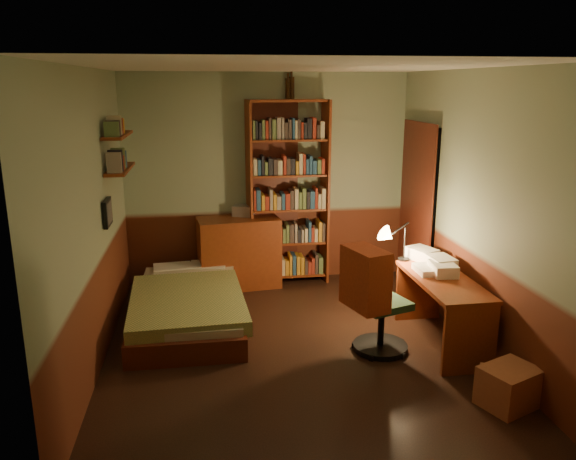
{
  "coord_description": "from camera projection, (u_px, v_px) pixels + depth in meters",
  "views": [
    {
      "loc": [
        -0.77,
        -4.9,
        2.46
      ],
      "look_at": [
        0.0,
        0.25,
        1.1
      ],
      "focal_mm": 35.0,
      "sensor_mm": 36.0,
      "label": 1
    }
  ],
  "objects": [
    {
      "name": "floor",
      "position": [
        292.0,
        347.0,
        5.42
      ],
      "size": [
        3.5,
        4.0,
        0.02
      ],
      "primitive_type": "cube",
      "color": "black",
      "rests_on": "ground"
    },
    {
      "name": "ceiling",
      "position": [
        292.0,
        65.0,
        4.76
      ],
      "size": [
        3.5,
        4.0,
        0.02
      ],
      "primitive_type": "cube",
      "color": "silver",
      "rests_on": "wall_back"
    },
    {
      "name": "wall_back",
      "position": [
        267.0,
        179.0,
        7.01
      ],
      "size": [
        3.5,
        0.02,
        2.6
      ],
      "primitive_type": "cube",
      "color": "gray",
      "rests_on": "ground"
    },
    {
      "name": "wall_left",
      "position": [
        91.0,
        222.0,
        4.84
      ],
      "size": [
        0.02,
        4.0,
        2.6
      ],
      "primitive_type": "cube",
      "color": "gray",
      "rests_on": "ground"
    },
    {
      "name": "wall_right",
      "position": [
        474.0,
        209.0,
        5.34
      ],
      "size": [
        0.02,
        4.0,
        2.6
      ],
      "primitive_type": "cube",
      "color": "gray",
      "rests_on": "ground"
    },
    {
      "name": "wall_front",
      "position": [
        347.0,
        296.0,
        3.17
      ],
      "size": [
        3.5,
        0.02,
        2.6
      ],
      "primitive_type": "cube",
      "color": "gray",
      "rests_on": "ground"
    },
    {
      "name": "doorway",
      "position": [
        418.0,
        211.0,
        6.66
      ],
      "size": [
        0.06,
        0.9,
        2.0
      ],
      "primitive_type": "cube",
      "color": "black",
      "rests_on": "ground"
    },
    {
      "name": "door_trim",
      "position": [
        415.0,
        211.0,
        6.65
      ],
      "size": [
        0.02,
        0.98,
        2.08
      ],
      "primitive_type": "cube",
      "color": "#45190F",
      "rests_on": "ground"
    },
    {
      "name": "bed",
      "position": [
        188.0,
        294.0,
        5.94
      ],
      "size": [
        1.09,
        2.03,
        0.6
      ],
      "primitive_type": "cube",
      "rotation": [
        0.0,
        0.0,
        0.0
      ],
      "color": "olive",
      "rests_on": "ground"
    },
    {
      "name": "dresser",
      "position": [
        239.0,
        252.0,
        6.94
      ],
      "size": [
        1.03,
        0.6,
        0.87
      ],
      "primitive_type": "cube",
      "rotation": [
        0.0,
        0.0,
        0.12
      ],
      "color": "maroon",
      "rests_on": "ground"
    },
    {
      "name": "mini_stereo",
      "position": [
        243.0,
        211.0,
        6.95
      ],
      "size": [
        0.29,
        0.26,
        0.13
      ],
      "primitive_type": "cube",
      "rotation": [
        0.0,
        0.0,
        -0.4
      ],
      "color": "#B2B2B7",
      "rests_on": "dresser"
    },
    {
      "name": "bookshelf",
      "position": [
        288.0,
        194.0,
        6.94
      ],
      "size": [
        1.01,
        0.42,
        2.28
      ],
      "primitive_type": "cube",
      "rotation": [
        0.0,
        0.0,
        0.12
      ],
      "color": "maroon",
      "rests_on": "ground"
    },
    {
      "name": "bottle_left",
      "position": [
        288.0,
        89.0,
        6.72
      ],
      "size": [
        0.08,
        0.08,
        0.24
      ],
      "primitive_type": "cylinder",
      "rotation": [
        0.0,
        0.0,
        -0.36
      ],
      "color": "black",
      "rests_on": "bookshelf"
    },
    {
      "name": "bottle_right",
      "position": [
        292.0,
        88.0,
        6.73
      ],
      "size": [
        0.09,
        0.09,
        0.26
      ],
      "primitive_type": "cylinder",
      "rotation": [
        0.0,
        0.0,
        -0.33
      ],
      "color": "black",
      "rests_on": "bookshelf"
    },
    {
      "name": "desk",
      "position": [
        442.0,
        312.0,
        5.41
      ],
      "size": [
        0.52,
        1.25,
        0.67
      ],
      "primitive_type": "cube",
      "rotation": [
        0.0,
        0.0,
        0.01
      ],
      "color": "maroon",
      "rests_on": "ground"
    },
    {
      "name": "paper_stack",
      "position": [
        422.0,
        254.0,
        5.9
      ],
      "size": [
        0.32,
        0.36,
        0.12
      ],
      "primitive_type": "cube",
      "rotation": [
        0.0,
        0.0,
        0.39
      ],
      "color": "silver",
      "rests_on": "desk"
    },
    {
      "name": "desk_lamp",
      "position": [
        405.0,
        234.0,
        5.82
      ],
      "size": [
        0.19,
        0.19,
        0.57
      ],
      "primitive_type": "cone",
      "rotation": [
        0.0,
        0.0,
        -0.1
      ],
      "color": "black",
      "rests_on": "desk"
    },
    {
      "name": "office_chair",
      "position": [
        382.0,
        307.0,
        5.25
      ],
      "size": [
        0.53,
        0.5,
        0.87
      ],
      "primitive_type": "cube",
      "rotation": [
        0.0,
        0.0,
        0.32
      ],
      "color": "#284E2E",
      "rests_on": "ground"
    },
    {
      "name": "red_jacket",
      "position": [
        357.0,
        229.0,
        5.22
      ],
      "size": [
        0.29,
        0.49,
        0.56
      ],
      "primitive_type": "cube",
      "rotation": [
        0.0,
        0.0,
        -0.07
      ],
      "color": "#AE3D20",
      "rests_on": "office_chair"
    },
    {
      "name": "wall_shelf_lower",
      "position": [
        120.0,
        169.0,
        5.83
      ],
      "size": [
        0.2,
        0.9,
        0.03
      ],
      "primitive_type": "cube",
      "color": "maroon",
      "rests_on": "wall_left"
    },
    {
      "name": "wall_shelf_upper",
      "position": [
        118.0,
        135.0,
        5.75
      ],
      "size": [
        0.2,
        0.9,
        0.03
      ],
      "primitive_type": "cube",
      "color": "maroon",
      "rests_on": "wall_left"
    },
    {
      "name": "framed_picture",
      "position": [
        107.0,
        213.0,
        5.43
      ],
      "size": [
        0.04,
        0.32,
        0.26
      ],
      "primitive_type": "cube",
      "color": "black",
      "rests_on": "wall_left"
    },
    {
      "name": "cardboard_box_a",
      "position": [
        509.0,
        387.0,
        4.4
      ],
      "size": [
        0.52,
        0.48,
        0.32
      ],
      "primitive_type": "cube",
      "rotation": [
        0.0,
        0.0,
        0.4
      ],
      "color": "#955537",
      "rests_on": "ground"
    },
    {
      "name": "cardboard_box_b",
      "position": [
        501.0,
        385.0,
        4.51
      ],
      "size": [
        0.4,
        0.36,
        0.23
      ],
      "primitive_type": "cube",
      "rotation": [
        0.0,
        0.0,
        -0.39
      ],
      "color": "#955537",
      "rests_on": "ground"
    }
  ]
}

